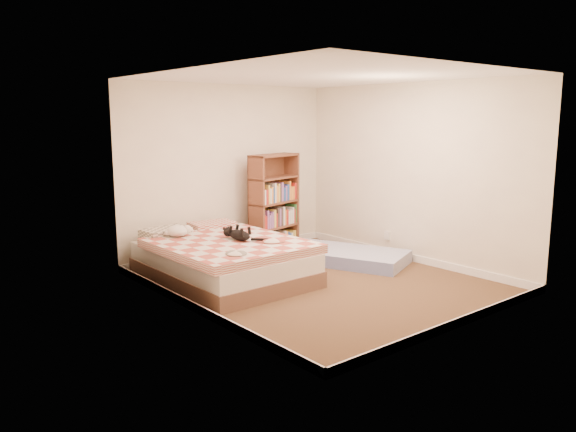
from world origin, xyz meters
TOP-DOWN VIEW (x-y plane):
  - room at (0.00, 0.00)m, footprint 3.51×4.01m
  - bed at (-0.85, 0.89)m, footprint 1.62×2.20m
  - bookshelf at (0.63, 1.73)m, footprint 0.96×0.50m
  - floor_mattress at (0.91, 0.63)m, footprint 1.57×2.15m
  - black_cat at (-0.72, 0.70)m, footprint 0.24×0.65m
  - white_dog at (-1.20, 1.35)m, footprint 0.32×0.35m

SIDE VIEW (x-z plane):
  - floor_mattress at x=0.91m, z-range 0.00..0.18m
  - bed at x=-0.85m, z-range -0.03..0.56m
  - bookshelf at x=0.63m, z-range -0.19..1.29m
  - black_cat at x=-0.72m, z-range 0.51..0.66m
  - white_dog at x=-1.20m, z-range 0.52..0.67m
  - room at x=0.00m, z-range -0.06..2.45m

